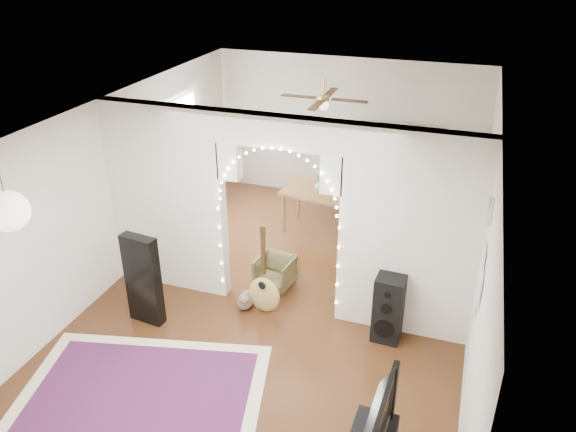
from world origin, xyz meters
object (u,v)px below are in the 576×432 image
(bookcase, at_px, (396,169))
(dining_chair_right, at_px, (395,222))
(acoustic_guitar, at_px, (264,281))
(dining_table, at_px, (319,194))
(dining_chair_left, at_px, (275,272))
(floor_speaker, at_px, (388,309))

(bookcase, relative_size, dining_chair_right, 2.74)
(dining_chair_right, bearing_deg, acoustic_guitar, -110.99)
(dining_table, bearing_deg, dining_chair_left, -87.75)
(dining_chair_right, bearing_deg, dining_chair_left, -118.93)
(acoustic_guitar, xyz_separation_m, dining_chair_right, (1.33, 2.70, -0.22))
(bookcase, bearing_deg, dining_table, -156.47)
(floor_speaker, bearing_deg, dining_chair_right, 100.12)
(acoustic_guitar, bearing_deg, dining_table, 106.94)
(floor_speaker, bearing_deg, dining_table, 125.51)
(acoustic_guitar, bearing_deg, bookcase, 90.96)
(acoustic_guitar, distance_m, dining_chair_left, 0.68)
(bookcase, distance_m, dining_table, 1.65)
(acoustic_guitar, xyz_separation_m, dining_table, (0.04, 2.52, 0.20))
(dining_table, distance_m, dining_chair_right, 1.36)
(bookcase, xyz_separation_m, dining_chair_right, (0.19, -1.05, -0.54))
(acoustic_guitar, xyz_separation_m, bookcase, (1.14, 3.75, 0.32))
(acoustic_guitar, height_order, dining_chair_right, acoustic_guitar)
(bookcase, height_order, dining_chair_left, bookcase)
(floor_speaker, height_order, bookcase, bookcase)
(dining_table, bearing_deg, bookcase, 53.93)
(bookcase, bearing_deg, dining_chair_left, -135.92)
(acoustic_guitar, distance_m, dining_table, 2.53)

